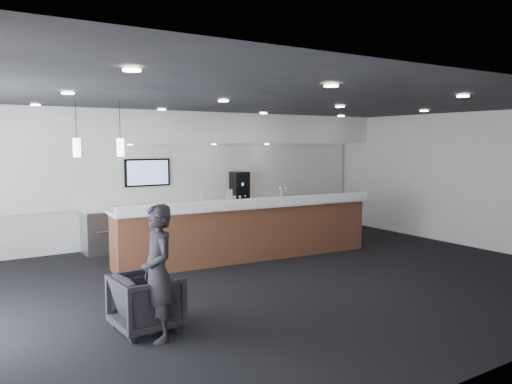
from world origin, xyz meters
TOP-DOWN VIEW (x-y plane):
  - ground at (0.00, 0.00)m, footprint 10.00×10.00m
  - ceiling at (0.00, 0.00)m, footprint 10.00×8.00m
  - back_wall at (0.00, 4.00)m, footprint 10.00×0.02m
  - right_wall at (5.00, 0.00)m, footprint 0.02×8.00m
  - soffit_bulkhead at (0.00, 3.55)m, footprint 10.00×0.90m
  - alcove_panel at (0.00, 3.97)m, footprint 9.80×0.06m
  - back_credenza at (-0.00, 3.64)m, footprint 5.06×0.66m
  - wall_tv at (-1.00, 3.91)m, footprint 1.05×0.08m
  - pendant_left at (-2.40, 0.80)m, footprint 0.12×0.12m
  - pendant_right at (-3.10, 0.80)m, footprint 0.12×0.12m
  - ceiling_can_lights at (0.00, 0.00)m, footprint 7.00×5.00m
  - service_counter at (0.19, 1.55)m, footprint 5.41×1.30m
  - coffee_machine at (1.28, 3.69)m, footprint 0.41×0.52m
  - info_sign_left at (0.12, 3.55)m, footprint 0.14×0.05m
  - info_sign_right at (0.87, 3.51)m, footprint 0.19×0.05m
  - armchair at (-2.87, -1.02)m, footprint 0.83×0.81m
  - lounge_guest at (-2.86, -1.39)m, footprint 0.42×0.61m
  - cup_0 at (1.46, 3.52)m, footprint 0.09×0.09m
  - cup_1 at (1.32, 3.52)m, footprint 0.13×0.13m
  - cup_2 at (1.18, 3.52)m, footprint 0.12×0.12m
  - cup_3 at (1.04, 3.52)m, footprint 0.12×0.12m
  - cup_4 at (0.90, 3.52)m, footprint 0.13×0.13m

SIDE VIEW (x-z plane):
  - ground at x=0.00m, z-range 0.00..0.00m
  - armchair at x=-2.87m, z-range 0.00..0.71m
  - back_credenza at x=0.00m, z-range 0.00..0.95m
  - service_counter at x=0.19m, z-range -0.17..1.32m
  - lounge_guest at x=-2.86m, z-range 0.00..1.62m
  - cup_0 at x=1.46m, z-range 0.95..1.04m
  - cup_1 at x=1.32m, z-range 0.95..1.04m
  - cup_2 at x=1.18m, z-range 0.95..1.04m
  - cup_3 at x=1.04m, z-range 0.95..1.04m
  - cup_4 at x=0.90m, z-range 0.95..1.04m
  - info_sign_left at x=0.12m, z-range 0.95..1.15m
  - info_sign_right at x=0.87m, z-range 0.95..1.20m
  - coffee_machine at x=1.28m, z-range 0.95..1.60m
  - back_wall at x=0.00m, z-range 0.00..3.00m
  - right_wall at x=5.00m, z-range 0.00..3.00m
  - alcove_panel at x=0.00m, z-range 0.90..2.30m
  - wall_tv at x=-1.00m, z-range 1.34..1.96m
  - pendant_left at x=-2.40m, z-range 2.10..2.40m
  - pendant_right at x=-3.10m, z-range 2.10..2.40m
  - soffit_bulkhead at x=0.00m, z-range 2.30..3.00m
  - ceiling_can_lights at x=0.00m, z-range 2.96..2.98m
  - ceiling at x=0.00m, z-range 2.99..3.01m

